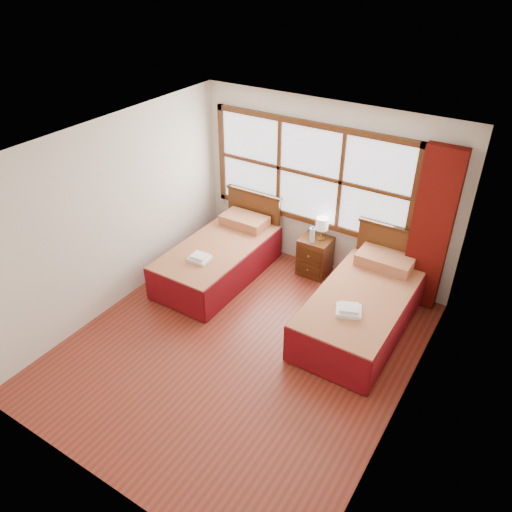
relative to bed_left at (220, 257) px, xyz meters
The scene contains 15 objects.
floor 1.70m from the bed_left, 45.90° to the right, with size 4.50×4.50×0.00m, color maroon.
ceiling 2.83m from the bed_left, 45.90° to the right, with size 4.50×4.50×0.00m, color white.
wall_back 1.85m from the bed_left, 42.26° to the left, with size 4.00×4.00×0.00m, color silver.
wall_left 1.76m from the bed_left, 125.09° to the right, with size 4.50×4.50×0.00m, color silver.
wall_right 3.52m from the bed_left, 20.74° to the right, with size 4.50×4.50×0.00m, color silver.
window 1.81m from the bed_left, 48.14° to the left, with size 3.16×0.06×1.56m.
curtain 3.03m from the bed_left, 18.31° to the left, with size 0.50×0.16×2.30m, color #580D08.
bed_left is the anchor object (origin of this frame).
bed_right 2.29m from the bed_left, ahead, with size 1.10×2.14×1.07m.
nightstand 1.43m from the bed_left, 33.78° to the left, with size 0.45×0.45×0.60m.
towels_left 0.58m from the bed_left, 87.68° to the right, with size 0.31×0.27×0.09m.
towels_right 2.36m from the bed_left, 12.57° to the right, with size 0.38×0.36×0.09m.
lamp 1.60m from the bed_left, 33.72° to the left, with size 0.18×0.18×0.35m.
bottle_near 1.41m from the bed_left, 32.92° to the left, with size 0.06×0.06×0.23m.
bottle_far 1.43m from the bed_left, 30.66° to the left, with size 0.07×0.07×0.25m.
Camera 1 is at (2.69, -3.89, 4.39)m, focal length 35.00 mm.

